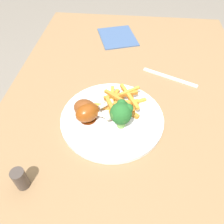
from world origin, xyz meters
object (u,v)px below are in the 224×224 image
(dining_table, at_px, (127,129))
(dinner_plate, at_px, (112,118))
(chicken_drumstick_near, at_px, (89,112))
(pepper_shaker, at_px, (20,179))
(broccoli_floret_front, at_px, (121,112))
(carrot_fries_pile, at_px, (119,101))
(chicken_drumstick_far, at_px, (86,109))
(broccoli_floret_middle, at_px, (120,116))
(fork, at_px, (170,77))

(dining_table, height_order, dinner_plate, dinner_plate)
(chicken_drumstick_near, relative_size, pepper_shaker, 1.95)
(chicken_drumstick_near, bearing_deg, broccoli_floret_front, -99.68)
(dining_table, bearing_deg, pepper_shaker, 140.45)
(carrot_fries_pile, distance_m, pepper_shaker, 0.33)
(dining_table, height_order, broccoli_floret_front, broccoli_floret_front)
(chicken_drumstick_far, distance_m, pepper_shaker, 0.24)
(dining_table, distance_m, broccoli_floret_middle, 0.18)
(chicken_drumstick_near, xyz_separation_m, fork, (0.22, -0.24, -0.03))
(broccoli_floret_front, relative_size, carrot_fries_pile, 0.48)
(dining_table, relative_size, pepper_shaker, 21.57)
(fork, relative_size, pepper_shaker, 3.37)
(dining_table, bearing_deg, carrot_fries_pile, 103.10)
(fork, bearing_deg, dinner_plate, 73.53)
(broccoli_floret_middle, xyz_separation_m, pepper_shaker, (-0.18, 0.20, -0.03))
(broccoli_floret_middle, bearing_deg, chicken_drumstick_far, 71.94)
(broccoli_floret_middle, xyz_separation_m, chicken_drumstick_far, (0.03, 0.09, -0.02))
(chicken_drumstick_near, distance_m, chicken_drumstick_far, 0.01)
(broccoli_floret_middle, height_order, fork, broccoli_floret_middle)
(dinner_plate, xyz_separation_m, chicken_drumstick_near, (-0.01, 0.06, 0.03))
(dinner_plate, bearing_deg, carrot_fries_pile, -17.58)
(carrot_fries_pile, bearing_deg, chicken_drumstick_far, 119.31)
(chicken_drumstick_far, distance_m, fork, 0.32)
(dining_table, relative_size, dinner_plate, 4.22)
(dining_table, height_order, broccoli_floret_middle, broccoli_floret_middle)
(broccoli_floret_front, xyz_separation_m, carrot_fries_pile, (0.07, 0.01, -0.04))
(chicken_drumstick_far, bearing_deg, chicken_drumstick_near, -143.52)
(dinner_plate, bearing_deg, chicken_drumstick_far, 89.85)
(chicken_drumstick_far, bearing_deg, dinner_plate, -90.15)
(dinner_plate, xyz_separation_m, fork, (0.21, -0.17, -0.00))
(broccoli_floret_middle, distance_m, pepper_shaker, 0.27)
(dining_table, relative_size, broccoli_floret_middle, 18.29)
(dining_table, distance_m, broccoli_floret_front, 0.19)
(dining_table, bearing_deg, dinner_plate, 141.59)
(dinner_plate, bearing_deg, broccoli_floret_middle, -141.58)
(dinner_plate, height_order, pepper_shaker, pepper_shaker)
(broccoli_floret_front, xyz_separation_m, pepper_shaker, (-0.19, 0.20, -0.03))
(fork, bearing_deg, broccoli_floret_front, 81.24)
(dining_table, height_order, fork, fork)
(carrot_fries_pile, relative_size, chicken_drumstick_far, 1.42)
(chicken_drumstick_far, height_order, pepper_shaker, chicken_drumstick_far)
(chicken_drumstick_far, bearing_deg, fork, -50.10)
(chicken_drumstick_near, xyz_separation_m, chicken_drumstick_far, (0.01, 0.01, -0.00))
(carrot_fries_pile, height_order, chicken_drumstick_far, chicken_drumstick_far)
(chicken_drumstick_far, xyz_separation_m, pepper_shaker, (-0.21, 0.11, -0.01))
(chicken_drumstick_far, height_order, fork, chicken_drumstick_far)
(chicken_drumstick_far, relative_size, fork, 0.61)
(pepper_shaker, bearing_deg, fork, -40.12)
(chicken_drumstick_far, bearing_deg, pepper_shaker, 153.24)
(carrot_fries_pile, height_order, pepper_shaker, pepper_shaker)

